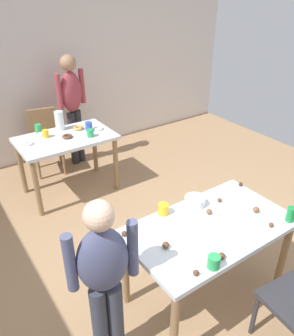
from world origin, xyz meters
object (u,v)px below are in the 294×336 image
object	(u,v)px
dining_table_near	(209,235)
pitcher_far	(59,121)
person_girl_near	(104,275)
dining_table_far	(66,145)
person_adult_far	(72,101)
mixing_bowl	(195,201)
chair_far_table	(46,137)
soda_can	(291,214)

from	to	relation	value
dining_table_near	pitcher_far	distance (m)	2.45
person_girl_near	dining_table_far	bearing A→B (deg)	73.17
person_adult_far	mixing_bowl	xyz separation A→B (m)	(-0.07, -2.59, -0.15)
chair_far_table	person_adult_far	bearing A→B (deg)	-4.03
person_girl_near	person_adult_far	xyz separation A→B (m)	(1.07, 2.88, 0.14)
person_girl_near	dining_table_near	bearing A→B (deg)	0.86
dining_table_far	dining_table_near	bearing A→B (deg)	-83.25
mixing_bowl	soda_can	size ratio (longest dim) A/B	1.42
chair_far_table	pitcher_far	bearing A→B (deg)	-82.54
dining_table_far	person_adult_far	xyz separation A→B (m)	(0.41, 0.68, 0.29)
chair_far_table	person_adult_far	world-z (taller)	person_adult_far
dining_table_far	chair_far_table	world-z (taller)	chair_far_table
person_girl_near	pitcher_far	distance (m)	2.55
pitcher_far	dining_table_far	bearing A→B (deg)	-99.07
dining_table_near	person_girl_near	distance (m)	0.94
dining_table_near	dining_table_far	xyz separation A→B (m)	(-0.26, 2.19, -0.01)
mixing_bowl	chair_far_table	bearing A→B (deg)	97.89
dining_table_near	mixing_bowl	world-z (taller)	mixing_bowl
chair_far_table	person_girl_near	world-z (taller)	person_girl_near
person_girl_near	mixing_bowl	distance (m)	1.05
person_girl_near	person_adult_far	size ratio (longest dim) A/B	0.87
soda_can	dining_table_near	bearing A→B (deg)	150.70
dining_table_far	soda_can	size ratio (longest dim) A/B	9.25
person_adult_far	soda_can	bearing A→B (deg)	-82.86
person_adult_far	dining_table_near	bearing A→B (deg)	-92.97
dining_table_far	mixing_bowl	distance (m)	1.95
dining_table_near	mixing_bowl	distance (m)	0.32
dining_table_near	soda_can	xyz separation A→B (m)	(0.55, -0.31, 0.16)
dining_table_far	person_girl_near	world-z (taller)	person_girl_near
pitcher_far	person_girl_near	bearing A→B (deg)	-106.09
soda_can	pitcher_far	world-z (taller)	pitcher_far
dining_table_near	dining_table_far	world-z (taller)	same
mixing_bowl	soda_can	distance (m)	0.74
person_adult_far	soda_can	size ratio (longest dim) A/B	12.70
dining_table_near	pitcher_far	size ratio (longest dim) A/B	5.40
mixing_bowl	pitcher_far	world-z (taller)	pitcher_far
person_girl_near	soda_can	distance (m)	1.50
soda_can	person_girl_near	bearing A→B (deg)	168.77
person_girl_near	pitcher_far	xyz separation A→B (m)	(0.71, 2.44, 0.08)
dining_table_near	mixing_bowl	size ratio (longest dim) A/B	7.46
dining_table_far	person_girl_near	xyz separation A→B (m)	(-0.67, -2.20, 0.15)
dining_table_near	person_adult_far	world-z (taller)	person_adult_far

